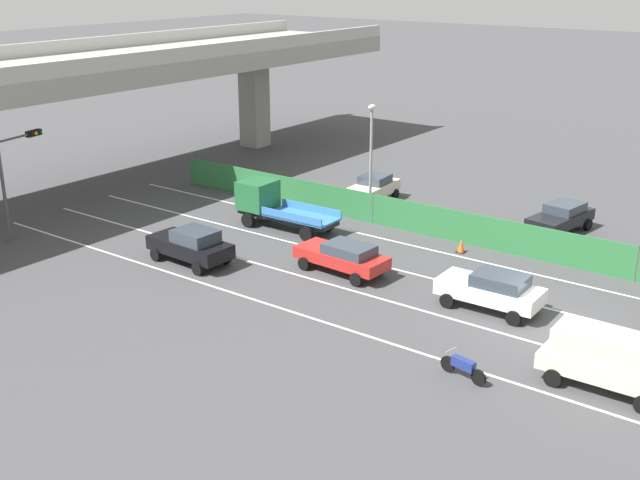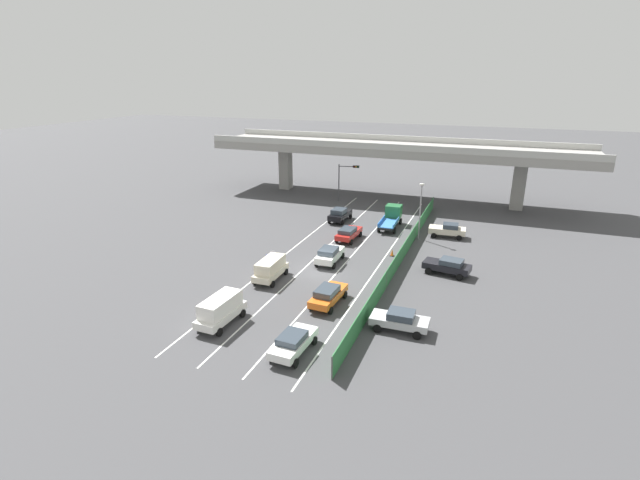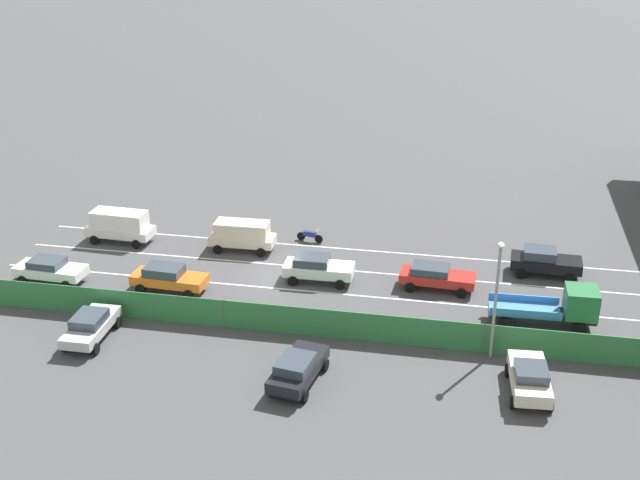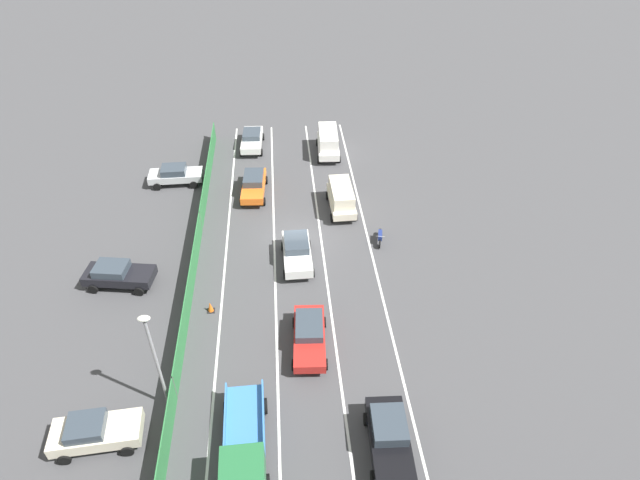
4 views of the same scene
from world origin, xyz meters
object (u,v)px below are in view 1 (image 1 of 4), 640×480
object	(u,v)px
car_hatchback_white	(492,289)
car_van_cream	(608,358)
traffic_cone	(461,246)
parked_sedan_dark	(561,217)
flatbed_truck_blue	(272,204)
car_sedan_red	(343,256)
motorcycle	(463,367)
traffic_light	(16,165)
parked_sedan_cream	(373,188)
street_lamp	(371,151)
car_sedan_black	(191,245)

from	to	relation	value
car_hatchback_white	car_van_cream	bearing A→B (deg)	-121.89
traffic_cone	car_van_cream	bearing A→B (deg)	-132.31
car_van_cream	parked_sedan_dark	size ratio (longest dim) A/B	0.97
car_hatchback_white	flatbed_truck_blue	xyz separation A→B (m)	(3.13, 14.76, 0.33)
traffic_cone	car_sedan_red	bearing A→B (deg)	151.41
motorcycle	traffic_light	bearing A→B (deg)	90.48
car_sedan_red	parked_sedan_cream	distance (m)	11.91
motorcycle	parked_sedan_cream	bearing A→B (deg)	41.39
parked_sedan_cream	traffic_light	xyz separation A→B (m)	(-16.60, 11.62, 3.07)
car_van_cream	motorcycle	world-z (taller)	car_van_cream
car_sedan_red	street_lamp	bearing A→B (deg)	24.32
parked_sedan_dark	parked_sedan_cream	xyz separation A→B (m)	(-1.33, 11.41, 0.01)
parked_sedan_cream	traffic_cone	size ratio (longest dim) A/B	6.02
car_sedan_black	street_lamp	size ratio (longest dim) A/B	0.68
car_van_cream	parked_sedan_dark	xyz separation A→B (m)	(15.40, 7.29, -0.28)
car_van_cream	car_sedan_black	bearing A→B (deg)	89.90
car_sedan_black	motorcycle	xyz separation A→B (m)	(-2.35, -15.92, -0.50)
flatbed_truck_blue	parked_sedan_dark	world-z (taller)	flatbed_truck_blue
flatbed_truck_blue	street_lamp	bearing A→B (deg)	-43.67
car_sedan_black	motorcycle	distance (m)	16.10
motorcycle	street_lamp	bearing A→B (deg)	43.54
car_hatchback_white	flatbed_truck_blue	size ratio (longest dim) A/B	0.74
flatbed_truck_blue	parked_sedan_cream	world-z (taller)	flatbed_truck_blue
car_van_cream	car_hatchback_white	size ratio (longest dim) A/B	1.01
car_hatchback_white	motorcycle	xyz separation A→B (m)	(-6.04, -1.72, -0.48)
motorcycle	car_van_cream	bearing A→B (deg)	-61.56
flatbed_truck_blue	car_hatchback_white	bearing A→B (deg)	-101.96
car_van_cream	parked_sedan_cream	world-z (taller)	car_van_cream
traffic_cone	flatbed_truck_blue	bearing A→B (deg)	103.07
car_sedan_black	flatbed_truck_blue	bearing A→B (deg)	4.78
car_sedan_black	parked_sedan_cream	world-z (taller)	car_sedan_black
parked_sedan_dark	traffic_cone	bearing A→B (deg)	154.37
car_hatchback_white	parked_sedan_dark	bearing A→B (deg)	6.38
car_hatchback_white	parked_sedan_cream	world-z (taller)	car_hatchback_white
parked_sedan_dark	car_van_cream	bearing A→B (deg)	-154.65
car_van_cream	traffic_cone	xyz separation A→B (m)	(9.30, 10.22, -0.84)
car_sedan_black	car_sedan_red	bearing A→B (deg)	-63.58
car_van_cream	traffic_light	bearing A→B (deg)	94.77
motorcycle	car_sedan_black	bearing A→B (deg)	81.61
car_hatchback_white	traffic_cone	xyz separation A→B (m)	(5.57, 4.23, -0.60)
car_sedan_black	traffic_light	bearing A→B (deg)	104.19
car_sedan_red	parked_sedan_cream	bearing A→B (deg)	26.20
traffic_light	car_hatchback_white	bearing A→B (deg)	-75.58
motorcycle	traffic_cone	distance (m)	13.05
parked_sedan_cream	car_sedan_black	bearing A→B (deg)	173.97
flatbed_truck_blue	parked_sedan_cream	xyz separation A→B (m)	(7.21, -2.05, -0.35)
traffic_light	traffic_cone	size ratio (longest dim) A/B	7.86
car_van_cream	car_sedan_red	world-z (taller)	car_van_cream
motorcycle	car_sedan_red	bearing A→B (deg)	58.17
car_hatchback_white	street_lamp	distance (m)	13.41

